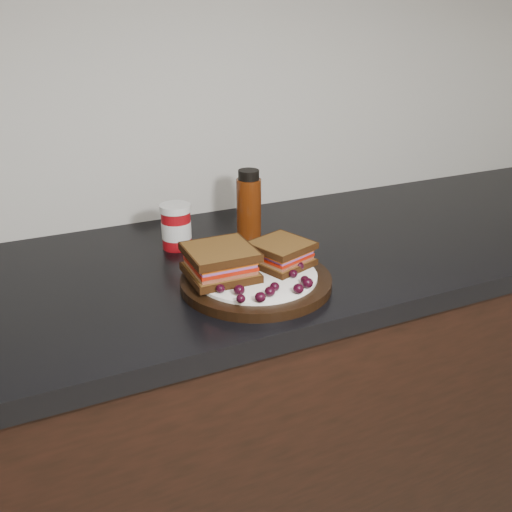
{
  "coord_description": "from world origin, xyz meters",
  "views": [
    {
      "loc": [
        -0.16,
        0.71,
        1.37
      ],
      "look_at": [
        0.24,
        1.57,
        0.96
      ],
      "focal_mm": 40.0,
      "sensor_mm": 36.0,
      "label": 1
    }
  ],
  "objects_px": {
    "plate": "(256,281)",
    "oil_bottle": "(249,204)",
    "sandwich_left": "(220,262)",
    "condiment_jar": "(176,226)"
  },
  "relations": [
    {
      "from": "plate",
      "to": "oil_bottle",
      "type": "xyz_separation_m",
      "value": [
        0.09,
        0.24,
        0.07
      ]
    },
    {
      "from": "plate",
      "to": "sandwich_left",
      "type": "xyz_separation_m",
      "value": [
        -0.06,
        0.02,
        0.04
      ]
    },
    {
      "from": "plate",
      "to": "oil_bottle",
      "type": "relative_size",
      "value": 1.83
    },
    {
      "from": "oil_bottle",
      "to": "condiment_jar",
      "type": "bearing_deg",
      "value": 179.02
    },
    {
      "from": "condiment_jar",
      "to": "oil_bottle",
      "type": "xyz_separation_m",
      "value": [
        0.17,
        -0.0,
        0.03
      ]
    },
    {
      "from": "plate",
      "to": "condiment_jar",
      "type": "distance_m",
      "value": 0.25
    },
    {
      "from": "sandwich_left",
      "to": "oil_bottle",
      "type": "height_order",
      "value": "oil_bottle"
    },
    {
      "from": "condiment_jar",
      "to": "oil_bottle",
      "type": "bearing_deg",
      "value": -0.98
    },
    {
      "from": "plate",
      "to": "condiment_jar",
      "type": "relative_size",
      "value": 2.89
    },
    {
      "from": "sandwich_left",
      "to": "condiment_jar",
      "type": "xyz_separation_m",
      "value": [
        -0.01,
        0.22,
        -0.0
      ]
    }
  ]
}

